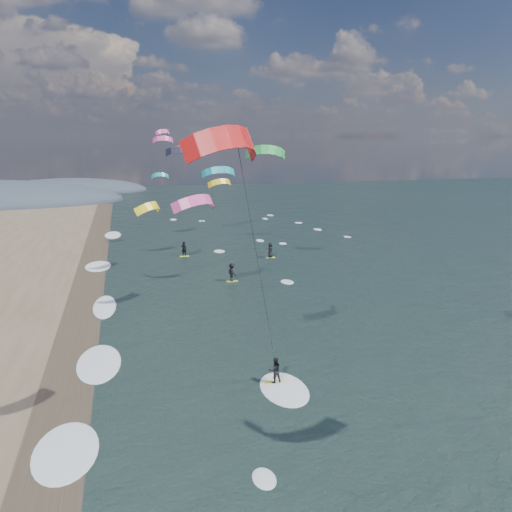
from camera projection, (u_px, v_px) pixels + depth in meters
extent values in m
plane|color=black|center=(359.00, 496.00, 19.60)|extent=(260.00, 260.00, 0.00)
cube|color=#382D23|center=(62.00, 408.00, 25.99)|extent=(3.00, 240.00, 0.00)
ellipsoid|color=#3D4756|center=(67.00, 192.00, 126.82)|extent=(40.00, 18.00, 7.00)
cube|color=#D1EE2A|center=(275.00, 383.00, 28.59)|extent=(1.19, 0.36, 0.05)
imported|color=black|center=(275.00, 370.00, 28.41)|extent=(0.77, 0.62, 1.50)
ellipsoid|color=white|center=(284.00, 389.00, 27.92)|extent=(2.60, 4.20, 0.12)
cylinder|color=black|center=(259.00, 272.00, 23.58)|extent=(0.02, 0.02, 14.27)
cube|color=#D1EE2A|center=(232.00, 281.00, 48.64)|extent=(1.10, 0.35, 0.05)
imported|color=black|center=(232.00, 272.00, 48.43)|extent=(1.04, 1.30, 1.75)
cube|color=#D1EE2A|center=(270.00, 257.00, 58.21)|extent=(1.10, 0.35, 0.05)
imported|color=black|center=(270.00, 250.00, 58.00)|extent=(0.95, 1.00, 1.72)
cube|color=#D1EE2A|center=(184.00, 256.00, 58.82)|extent=(1.10, 0.35, 0.05)
imported|color=black|center=(184.00, 249.00, 58.61)|extent=(0.75, 0.65, 1.75)
ellipsoid|color=white|center=(81.00, 449.00, 22.53)|extent=(2.40, 5.40, 0.11)
ellipsoid|color=white|center=(91.00, 364.00, 30.99)|extent=(2.40, 5.40, 0.11)
ellipsoid|color=white|center=(98.00, 307.00, 41.32)|extent=(2.40, 5.40, 0.11)
ellipsoid|color=white|center=(103.00, 266.00, 54.47)|extent=(2.40, 5.40, 0.11)
ellipsoid|color=white|center=(107.00, 235.00, 71.38)|extent=(2.40, 5.40, 0.11)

